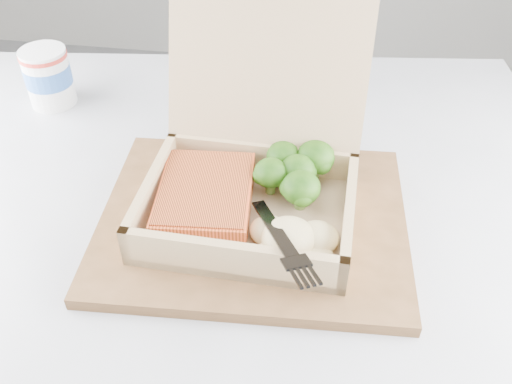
# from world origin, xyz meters

# --- Properties ---
(cafe_table) EXTENTS (0.94, 0.94, 0.75)m
(cafe_table) POSITION_xyz_m (0.30, 0.18, 0.55)
(cafe_table) COLOR black
(cafe_table) RESTS_ON floor
(serving_tray) EXTENTS (0.35, 0.29, 0.01)m
(serving_tray) POSITION_xyz_m (0.32, 0.20, 0.75)
(serving_tray) COLOR brown
(serving_tray) RESTS_ON cafe_table
(takeout_container) EXTENTS (0.23, 0.24, 0.21)m
(takeout_container) POSITION_xyz_m (0.32, 0.23, 0.81)
(takeout_container) COLOR tan
(takeout_container) RESTS_ON serving_tray
(salmon_fillet) EXTENTS (0.11, 0.14, 0.03)m
(salmon_fillet) POSITION_xyz_m (0.27, 0.19, 0.78)
(salmon_fillet) COLOR orange
(salmon_fillet) RESTS_ON takeout_container
(broccoli_pile) EXTENTS (0.11, 0.11, 0.04)m
(broccoli_pile) POSITION_xyz_m (0.37, 0.24, 0.79)
(broccoli_pile) COLOR #3C7019
(broccoli_pile) RESTS_ON takeout_container
(mashed_potatoes) EXTENTS (0.09, 0.08, 0.03)m
(mashed_potatoes) POSITION_xyz_m (0.37, 0.15, 0.79)
(mashed_potatoes) COLOR beige
(mashed_potatoes) RESTS_ON takeout_container
(plastic_fork) EXTENTS (0.09, 0.17, 0.04)m
(plastic_fork) POSITION_xyz_m (0.34, 0.17, 0.80)
(plastic_fork) COLOR black
(plastic_fork) RESTS_ON mashed_potatoes
(paper_cup) EXTENTS (0.07, 0.07, 0.08)m
(paper_cup) POSITION_xyz_m (-0.01, 0.41, 0.79)
(paper_cup) COLOR white
(paper_cup) RESTS_ON cafe_table
(receipt) EXTENTS (0.09, 0.15, 0.00)m
(receipt) POSITION_xyz_m (0.34, 0.41, 0.75)
(receipt) COLOR silver
(receipt) RESTS_ON cafe_table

